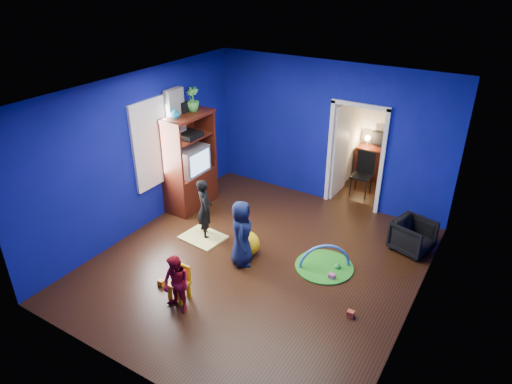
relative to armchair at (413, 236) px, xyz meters
The scene contains 32 objects.
floor 2.74m from the armchair, 140.48° to the right, with size 5.00×5.50×0.01m, color black.
ceiling 3.77m from the armchair, 140.48° to the right, with size 5.00×5.50×0.01m, color white.
wall_back 2.61m from the armchair, 154.14° to the left, with size 5.00×0.02×2.90m, color navy.
wall_front 5.08m from the armchair, 115.10° to the right, with size 5.00×0.02×2.90m, color navy.
wall_left 5.05m from the armchair, 159.37° to the right, with size 0.02×5.50×2.90m, color navy.
wall_right 2.12m from the armchair, 77.00° to the right, with size 0.02×5.50×2.90m, color navy.
alcove 2.60m from the armchair, 128.40° to the left, with size 1.00×1.75×2.50m, color silver, non-canonical shape.
armchair is the anchor object (origin of this frame).
child_black 3.69m from the armchair, 155.97° to the right, with size 0.42×0.27×1.14m, color black.
child_navy 3.00m from the armchair, 141.47° to the right, with size 0.56×0.37×1.16m, color #10113A.
toddler_red 4.15m from the armchair, 127.07° to the right, with size 0.44×0.34×0.91m, color red.
vase 4.77m from the armchair, 166.95° to the right, with size 0.19×0.19×0.19m, color #0B4F5C.
potted_plant 4.74m from the armchair, behind, with size 0.26×0.26×0.46m, color green.
tv_armoire 4.43m from the armchair, behind, with size 0.58×1.14×1.96m, color #3F170A.
crt_tv 4.40m from the armchair, behind, with size 0.46×0.70×0.54m, color silver.
yellow_blanket 3.73m from the armchair, 154.56° to the right, with size 0.75×0.60×0.03m, color #F2E07A.
hopper_ball 2.88m from the armchair, 145.99° to the right, with size 0.44×0.44×0.44m, color yellow.
kid_chair 4.09m from the armchair, 130.44° to the right, with size 0.28×0.28×0.50m, color yellow.
play_mat 1.69m from the armchair, 130.98° to the right, with size 0.97×0.97×0.03m, color #4EA825.
toy_arch 1.69m from the armchair, 130.98° to the right, with size 0.86×0.86×0.05m, color #3F8CD8.
window_left 4.95m from the armchair, 163.22° to the right, with size 0.03×0.95×1.55m, color white.
curtain 4.65m from the armchair, 169.45° to the right, with size 0.14×0.42×2.40m, color slate.
doorway 1.97m from the armchair, 145.84° to the left, with size 1.16×0.10×2.10m, color white.
study_desk 2.94m from the armchair, 120.68° to the left, with size 0.88×0.44×0.75m, color #3D140A.
desk_monitor 3.11m from the armchair, 119.53° to the left, with size 0.40×0.05×0.32m, color black.
desk_lamp 3.21m from the armchair, 124.52° to the left, with size 0.14×0.14×0.14m, color #FFD88C.
folding_chair 2.18m from the armchair, 133.73° to the left, with size 0.40×0.40×0.92m, color black.
book_shelf 3.49m from the armchair, 119.62° to the left, with size 0.88×0.24×0.04m, color white.
toy_0 2.18m from the armchair, 97.74° to the right, with size 0.10×0.08×0.10m, color #DA4F24.
toy_1 4.34m from the armchair, 135.60° to the right, with size 0.10×0.08×0.10m, color orange.
toy_2 1.51m from the armchair, 126.75° to the right, with size 0.11×0.11×0.11m, color green.
toy_3 1.74m from the armchair, 120.06° to the right, with size 0.10×0.08×0.10m, color #CE4D99.
Camera 1 is at (3.25, -5.39, 4.60)m, focal length 32.00 mm.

